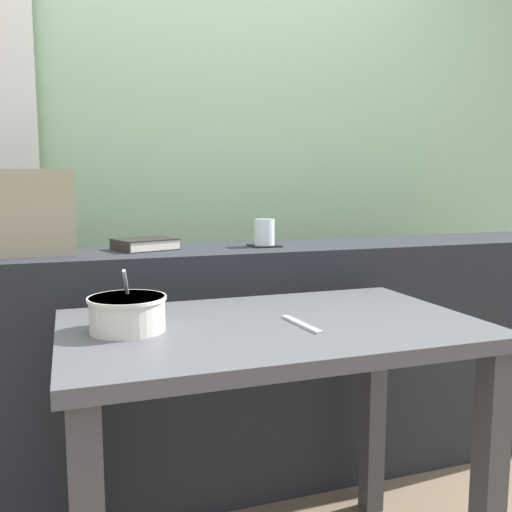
# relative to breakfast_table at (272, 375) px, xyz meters

# --- Properties ---
(outdoor_backdrop) EXTENTS (4.80, 0.08, 2.80)m
(outdoor_backdrop) POSITION_rel_breakfast_table_xyz_m (0.06, 1.30, 0.80)
(outdoor_backdrop) COLOR #9EC699
(outdoor_backdrop) RESTS_ON ground
(dark_console_ledge) EXTENTS (2.80, 0.39, 0.85)m
(dark_console_ledge) POSITION_rel_breakfast_table_xyz_m (0.06, 0.59, -0.17)
(dark_console_ledge) COLOR #23262B
(dark_console_ledge) RESTS_ON ground
(breakfast_table) EXTENTS (1.00, 0.62, 0.73)m
(breakfast_table) POSITION_rel_breakfast_table_xyz_m (0.00, 0.00, 0.00)
(breakfast_table) COLOR #414145
(breakfast_table) RESTS_ON ground
(coaster_square) EXTENTS (0.10, 0.10, 0.00)m
(coaster_square) POSITION_rel_breakfast_table_xyz_m (0.19, 0.57, 0.25)
(coaster_square) COLOR black
(coaster_square) RESTS_ON dark_console_ledge
(juice_glass) EXTENTS (0.07, 0.07, 0.09)m
(juice_glass) POSITION_rel_breakfast_table_xyz_m (0.19, 0.57, 0.30)
(juice_glass) COLOR white
(juice_glass) RESTS_ON coaster_square
(closed_book) EXTENTS (0.22, 0.20, 0.04)m
(closed_book) POSITION_rel_breakfast_table_xyz_m (-0.22, 0.61, 0.27)
(closed_book) COLOR black
(closed_book) RESTS_ON dark_console_ledge
(throw_pillow) EXTENTS (0.33, 0.16, 0.26)m
(throw_pillow) POSITION_rel_breakfast_table_xyz_m (-0.60, 0.59, 0.38)
(throw_pillow) COLOR tan
(throw_pillow) RESTS_ON dark_console_ledge
(soup_bowl) EXTENTS (0.18, 0.18, 0.15)m
(soup_bowl) POSITION_rel_breakfast_table_xyz_m (-0.34, 0.03, 0.17)
(soup_bowl) COLOR silver
(soup_bowl) RESTS_ON breakfast_table
(fork_utensil) EXTENTS (0.03, 0.17, 0.01)m
(fork_utensil) POSITION_rel_breakfast_table_xyz_m (0.05, -0.05, 0.14)
(fork_utensil) COLOR silver
(fork_utensil) RESTS_ON breakfast_table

